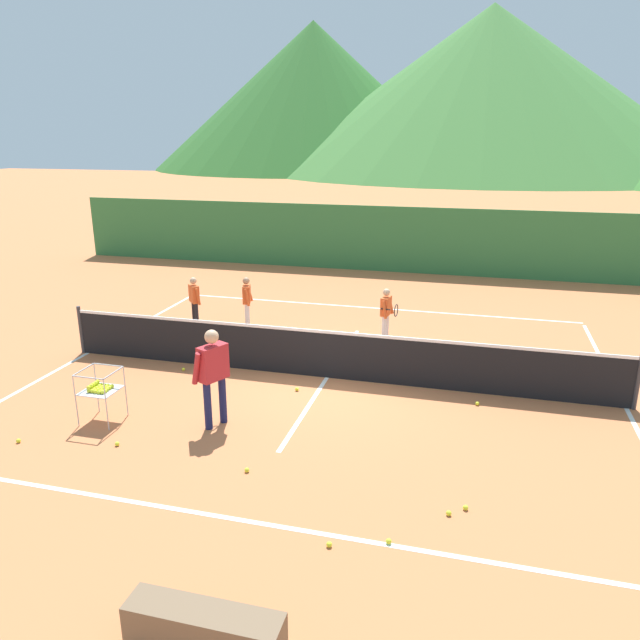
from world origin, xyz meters
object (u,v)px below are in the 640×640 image
Objects in this scene: instructor at (213,369)px; student_1 at (247,297)px; tennis_ball_2 at (389,541)px; tennis_ball_4 at (247,470)px; tennis_ball_7 at (18,441)px; student_2 at (386,309)px; tennis_ball_0 at (183,369)px; student_0 at (194,297)px; tennis_ball_5 at (477,404)px; tennis_ball_6 at (297,389)px; courtside_bench at (204,631)px; tennis_net at (327,354)px; ball_cart at (100,388)px; tennis_ball_9 at (117,444)px; tennis_ball_1 at (466,508)px; tennis_ball_8 at (449,513)px; tennis_ball_3 at (329,544)px.

instructor reaches higher than student_1.
tennis_ball_4 is (-2.18, 1.03, 0.00)m from tennis_ball_2.
tennis_ball_4 and tennis_ball_7 have the same top height.
tennis_ball_0 is (-3.66, -2.93, -0.71)m from student_2.
student_0 is 18.22× the size of tennis_ball_5.
instructor is 5.51m from student_0.
tennis_ball_2 is at bearing -41.44° from tennis_ball_0.
courtside_bench reaches higher than tennis_ball_6.
ball_cart is at bearing -139.07° from tennis_net.
ball_cart is 1.41m from tennis_ball_7.
courtside_bench reaches higher than tennis_ball_2.
student_1 is at bearing 85.00° from ball_cart.
student_1 reaches higher than tennis_ball_5.
tennis_ball_7 is at bearing -154.96° from tennis_ball_5.
tennis_net is 163.37× the size of tennis_ball_4.
tennis_net reaches higher than tennis_ball_0.
student_1 is 6.57m from tennis_ball_7.
tennis_ball_7 is at bearing -129.53° from ball_cart.
instructor is 1.97m from ball_cart.
tennis_ball_4 is at bearing -50.69° from tennis_ball_0.
instructor is at bearing -118.45° from tennis_ball_6.
tennis_ball_5 is 6.08m from tennis_ball_9.
instructor reaches higher than tennis_ball_1.
tennis_ball_5 is 1.00× the size of tennis_ball_8.
courtside_bench is at bearing -127.60° from tennis_ball_8.
tennis_ball_2 is at bearing -25.27° from tennis_ball_4.
tennis_ball_5 is at bearing 25.04° from tennis_ball_7.
instructor reaches higher than courtside_bench.
tennis_ball_3 is 5.39m from tennis_ball_7.
student_2 reaches higher than tennis_ball_8.
tennis_ball_2 is (1.16, -7.19, -0.71)m from student_2.
tennis_ball_0 is at bearing -141.38° from student_2.
student_2 is at bearing -2.01° from student_1.
student_0 is at bearing -168.53° from student_1.
tennis_ball_8 is at bearing -139.06° from tennis_ball_1.
tennis_ball_4 is 2.84m from tennis_ball_8.
tennis_net is 163.37× the size of tennis_ball_3.
instructor is 2.10m from tennis_ball_6.
student_0 is 4.75m from student_2.
ball_cart is 3.10m from tennis_ball_4.
ball_cart is 5.47m from tennis_ball_2.
student_2 is 3.55m from tennis_ball_6.
tennis_ball_5 is 7.59m from tennis_ball_7.
tennis_ball_3 is at bearing -142.88° from tennis_ball_1.
tennis_net is 6.64m from courtside_bench.
tennis_ball_9 is at bearing 11.30° from tennis_ball_7.
tennis_ball_9 is at bearing 164.47° from tennis_ball_2.
tennis_ball_8 is at bearing -43.92° from student_0.
instructor is 3.19m from tennis_ball_7.
tennis_ball_6 is at bearing 98.71° from courtside_bench.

